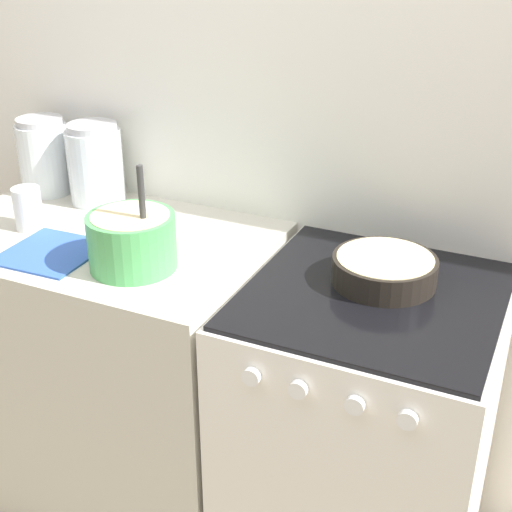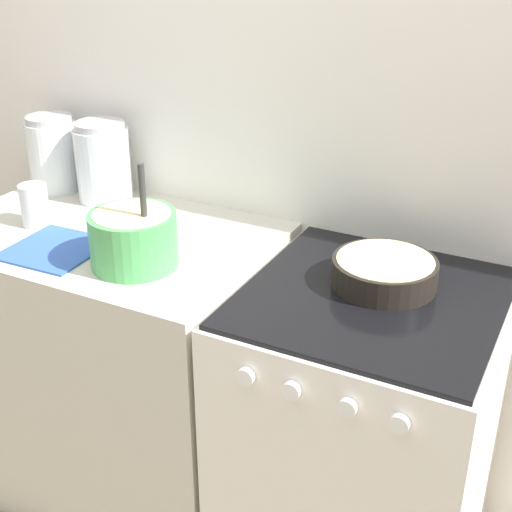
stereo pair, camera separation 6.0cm
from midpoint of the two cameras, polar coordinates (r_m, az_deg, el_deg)
name	(u,v)px [view 1 (the left image)]	position (r m, az deg, el deg)	size (l,w,h in m)	color
wall_back	(304,110)	(1.95, 2.96, 11.57)	(4.84, 0.05, 2.40)	white
countertop_cabinet	(114,368)	(2.22, -12.09, -8.76)	(0.92, 0.62, 0.88)	beige
stove	(362,441)	(1.93, 7.55, -14.50)	(0.61, 0.64, 0.88)	white
mixing_bowl	(132,238)	(1.78, -10.87, 1.43)	(0.22, 0.22, 0.27)	#4CA559
baking_pan	(384,269)	(1.71, 9.24, -1.05)	(0.25, 0.25, 0.07)	black
storage_jar_left	(45,161)	(2.33, -17.28, 7.27)	(0.16, 0.16, 0.24)	silver
storage_jar_middle	(96,169)	(2.21, -13.45, 6.78)	(0.16, 0.16, 0.24)	silver
tin_can	(28,208)	(2.08, -18.58, 3.62)	(0.08, 0.08, 0.12)	silver
recipe_page	(51,252)	(1.93, -16.93, 0.28)	(0.24, 0.24, 0.01)	#3359B2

